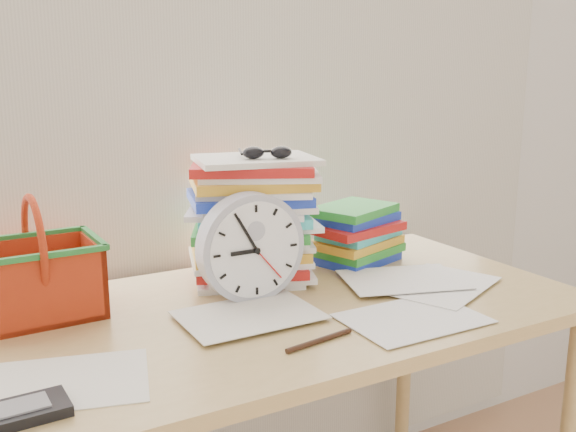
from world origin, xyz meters
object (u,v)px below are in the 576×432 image
paper_stack (253,219)px  calculator (9,415)px  clock (251,247)px  basket (35,258)px  book_stack (355,234)px  desk (265,340)px

paper_stack → calculator: bearing=-145.4°
paper_stack → clock: paper_stack is taller
paper_stack → calculator: (-0.60, -0.41, -0.14)m
clock → basket: 0.44m
calculator → basket: bearing=73.2°
clock → calculator: clock is taller
book_stack → paper_stack: bearing=-179.9°
desk → clock: size_ratio=5.79×
desk → paper_stack: bearing=70.9°
book_stack → calculator: (-0.90, -0.41, -0.07)m
paper_stack → book_stack: (0.30, 0.00, -0.07)m
paper_stack → book_stack: paper_stack is taller
desk → paper_stack: 0.30m
clock → book_stack: (0.37, 0.13, -0.04)m
book_stack → calculator: size_ratio=1.54×
clock → calculator: (-0.53, -0.28, -0.11)m
book_stack → desk: bearing=-152.9°
basket → desk: bearing=-25.3°
book_stack → basket: size_ratio=1.03×
book_stack → clock: bearing=-160.6°
paper_stack → book_stack: bearing=0.1°
desk → clock: bearing=94.3°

